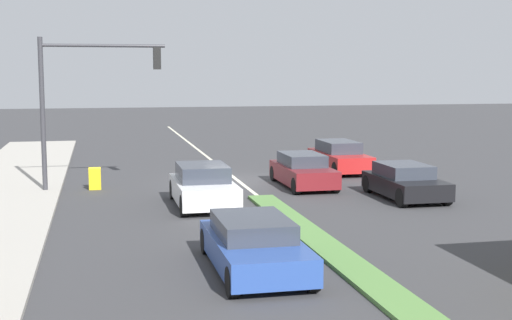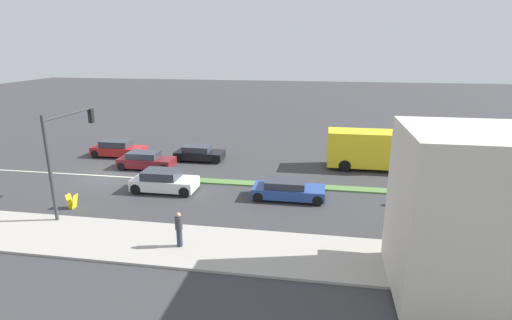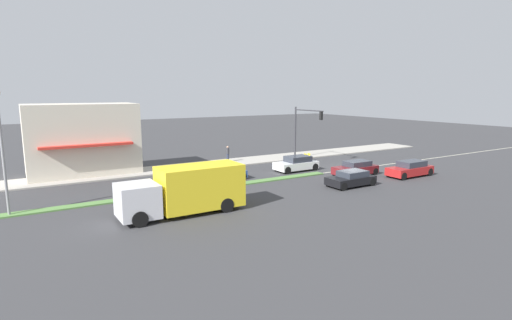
{
  "view_description": "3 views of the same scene",
  "coord_description": "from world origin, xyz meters",
  "px_view_note": "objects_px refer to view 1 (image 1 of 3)",
  "views": [
    {
      "loc": [
        5.55,
        28.37,
        4.47
      ],
      "look_at": [
        1.17,
        8.58,
        1.95
      ],
      "focal_mm": 50.0,
      "sensor_mm": 36.0,
      "label": 1
    },
    {
      "loc": [
        24.98,
        14.9,
        9.06
      ],
      "look_at": [
        1.98,
        11.01,
        2.3
      ],
      "focal_mm": 28.0,
      "sensor_mm": 36.0,
      "label": 2
    },
    {
      "loc": [
        -27.2,
        27.41,
        7.3
      ],
      "look_at": [
        0.42,
        10.59,
        1.77
      ],
      "focal_mm": 28.0,
      "sensor_mm": 36.0,
      "label": 3
    }
  ],
  "objects_px": {
    "sedan_maroon": "(303,171)",
    "traffic_signal_main": "(82,87)",
    "hatchback_red": "(339,157)",
    "suv_black": "(405,182)",
    "van_white": "(203,186)",
    "coupe_blue": "(254,245)",
    "warning_aframe_sign": "(95,179)"
  },
  "relations": [
    {
      "from": "coupe_blue",
      "to": "warning_aframe_sign",
      "type": "bearing_deg",
      "value": -73.59
    },
    {
      "from": "sedan_maroon",
      "to": "suv_black",
      "type": "height_order",
      "value": "sedan_maroon"
    },
    {
      "from": "sedan_maroon",
      "to": "warning_aframe_sign",
      "type": "bearing_deg",
      "value": -6.43
    },
    {
      "from": "hatchback_red",
      "to": "suv_black",
      "type": "bearing_deg",
      "value": 90.0
    },
    {
      "from": "traffic_signal_main",
      "to": "sedan_maroon",
      "type": "xyz_separation_m",
      "value": [
        -8.32,
        0.62,
        -3.28
      ]
    },
    {
      "from": "warning_aframe_sign",
      "to": "van_white",
      "type": "height_order",
      "value": "van_white"
    },
    {
      "from": "traffic_signal_main",
      "to": "suv_black",
      "type": "relative_size",
      "value": 1.45
    },
    {
      "from": "sedan_maroon",
      "to": "suv_black",
      "type": "distance_m",
      "value": 4.33
    },
    {
      "from": "traffic_signal_main",
      "to": "coupe_blue",
      "type": "height_order",
      "value": "traffic_signal_main"
    },
    {
      "from": "van_white",
      "to": "suv_black",
      "type": "xyz_separation_m",
      "value": [
        -7.2,
        0.08,
        -0.07
      ]
    },
    {
      "from": "van_white",
      "to": "coupe_blue",
      "type": "bearing_deg",
      "value": 90.0
    },
    {
      "from": "traffic_signal_main",
      "to": "warning_aframe_sign",
      "type": "height_order",
      "value": "traffic_signal_main"
    },
    {
      "from": "traffic_signal_main",
      "to": "hatchback_red",
      "type": "height_order",
      "value": "traffic_signal_main"
    },
    {
      "from": "suv_black",
      "to": "van_white",
      "type": "bearing_deg",
      "value": -0.68
    },
    {
      "from": "van_white",
      "to": "coupe_blue",
      "type": "relative_size",
      "value": 0.94
    },
    {
      "from": "sedan_maroon",
      "to": "coupe_blue",
      "type": "distance_m",
      "value": 12.0
    },
    {
      "from": "hatchback_red",
      "to": "coupe_blue",
      "type": "relative_size",
      "value": 1.01
    },
    {
      "from": "traffic_signal_main",
      "to": "van_white",
      "type": "bearing_deg",
      "value": 135.6
    },
    {
      "from": "traffic_signal_main",
      "to": "warning_aframe_sign",
      "type": "relative_size",
      "value": 6.69
    },
    {
      "from": "hatchback_red",
      "to": "suv_black",
      "type": "distance_m",
      "value": 7.05
    },
    {
      "from": "warning_aframe_sign",
      "to": "sedan_maroon",
      "type": "distance_m",
      "value": 8.0
    },
    {
      "from": "warning_aframe_sign",
      "to": "hatchback_red",
      "type": "relative_size",
      "value": 0.19
    },
    {
      "from": "coupe_blue",
      "to": "suv_black",
      "type": "bearing_deg",
      "value": -132.5
    },
    {
      "from": "warning_aframe_sign",
      "to": "van_white",
      "type": "distance_m",
      "value": 5.44
    },
    {
      "from": "traffic_signal_main",
      "to": "sedan_maroon",
      "type": "height_order",
      "value": "traffic_signal_main"
    },
    {
      "from": "hatchback_red",
      "to": "sedan_maroon",
      "type": "xyz_separation_m",
      "value": [
        2.8,
        3.74,
        -0.04
      ]
    },
    {
      "from": "hatchback_red",
      "to": "warning_aframe_sign",
      "type": "bearing_deg",
      "value": 14.82
    },
    {
      "from": "van_white",
      "to": "coupe_blue",
      "type": "xyz_separation_m",
      "value": [
        0.0,
        7.94,
        -0.08
      ]
    },
    {
      "from": "sedan_maroon",
      "to": "traffic_signal_main",
      "type": "bearing_deg",
      "value": -4.28
    },
    {
      "from": "traffic_signal_main",
      "to": "hatchback_red",
      "type": "xyz_separation_m",
      "value": [
        -11.12,
        -3.12,
        -3.24
      ]
    },
    {
      "from": "coupe_blue",
      "to": "hatchback_red",
      "type": "bearing_deg",
      "value": -115.78
    },
    {
      "from": "sedan_maroon",
      "to": "coupe_blue",
      "type": "relative_size",
      "value": 0.96
    }
  ]
}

